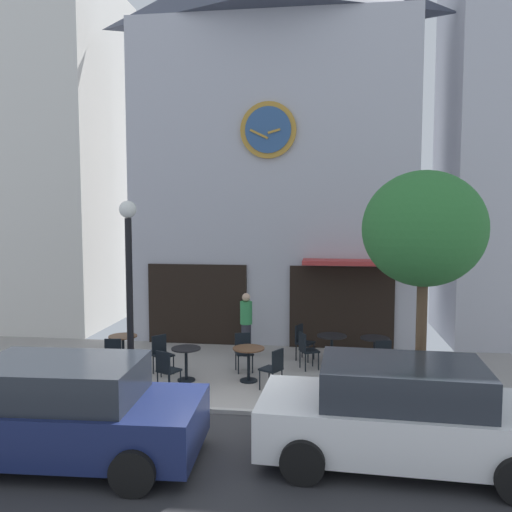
# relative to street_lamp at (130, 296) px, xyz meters

# --- Properties ---
(ground_plane) EXTENTS (27.35, 11.76, 0.13)m
(ground_plane) POSITION_rel_street_lamp_xyz_m (2.29, -1.64, -2.08)
(ground_plane) COLOR gray
(clock_building) EXTENTS (8.21, 3.36, 11.62)m
(clock_building) POSITION_rel_street_lamp_xyz_m (2.45, 5.28, 3.95)
(clock_building) COLOR #B2B2BC
(clock_building) RESTS_ON ground_plane
(neighbor_building_left) EXTENTS (5.00, 4.89, 11.31)m
(neighbor_building_left) POSITION_rel_street_lamp_xyz_m (-5.57, 6.67, 3.60)
(neighbor_building_left) COLOR silver
(neighbor_building_left) RESTS_ON ground_plane
(street_lamp) EXTENTS (0.36, 0.36, 4.04)m
(street_lamp) POSITION_rel_street_lamp_xyz_m (0.00, 0.00, 0.00)
(street_lamp) COLOR black
(street_lamp) RESTS_ON ground_plane
(street_tree) EXTENTS (2.26, 2.03, 4.57)m
(street_tree) POSITION_rel_street_lamp_xyz_m (5.86, -0.43, 1.43)
(street_tree) COLOR brown
(street_tree) RESTS_ON ground_plane
(cafe_table_leftmost) EXTENTS (0.70, 0.70, 0.74)m
(cafe_table_leftmost) POSITION_rel_street_lamp_xyz_m (-0.91, 1.84, -1.53)
(cafe_table_leftmost) COLOR black
(cafe_table_leftmost) RESTS_ON ground_plane
(cafe_table_near_door) EXTENTS (0.66, 0.66, 0.75)m
(cafe_table_near_door) POSITION_rel_street_lamp_xyz_m (0.97, 0.86, -1.54)
(cafe_table_near_door) COLOR black
(cafe_table_near_door) RESTS_ON ground_plane
(cafe_table_center_left) EXTENTS (0.72, 0.72, 0.77)m
(cafe_table_center_left) POSITION_rel_street_lamp_xyz_m (2.37, 1.00, -1.51)
(cafe_table_center_left) COLOR black
(cafe_table_center_left) RESTS_ON ground_plane
(cafe_table_near_curb) EXTENTS (0.74, 0.74, 0.73)m
(cafe_table_near_curb) POSITION_rel_street_lamp_xyz_m (4.23, 2.61, -1.52)
(cafe_table_near_curb) COLOR black
(cafe_table_near_curb) RESTS_ON ground_plane
(cafe_table_center) EXTENTS (0.70, 0.70, 0.73)m
(cafe_table_center) POSITION_rel_street_lamp_xyz_m (5.28, 2.49, -1.53)
(cafe_table_center) COLOR black
(cafe_table_center) RESTS_ON ground_plane
(cafe_chair_by_entrance) EXTENTS (0.55, 0.55, 0.90)m
(cafe_chair_by_entrance) POSITION_rel_street_lamp_xyz_m (3.00, 0.47, -1.52)
(cafe_chair_by_entrance) COLOR black
(cafe_chair_by_entrance) RESTS_ON ground_plane
(cafe_chair_under_awning) EXTENTS (0.53, 0.53, 0.90)m
(cafe_chair_under_awning) POSITION_rel_street_lamp_xyz_m (3.62, 2.08, -1.52)
(cafe_chair_under_awning) COLOR black
(cafe_chair_under_awning) RESTS_ON ground_plane
(cafe_chair_near_lamp) EXTENTS (0.53, 0.53, 0.90)m
(cafe_chair_near_lamp) POSITION_rel_street_lamp_xyz_m (0.76, 0.05, -1.52)
(cafe_chair_near_lamp) COLOR black
(cafe_chair_near_lamp) RESTS_ON ground_plane
(cafe_chair_near_tree) EXTENTS (0.45, 0.45, 0.90)m
(cafe_chair_near_tree) POSITION_rel_street_lamp_xyz_m (-0.78, 0.97, -1.52)
(cafe_chair_near_tree) COLOR black
(cafe_chair_near_tree) RESTS_ON ground_plane
(cafe_chair_outer) EXTENTS (0.56, 0.56, 0.90)m
(cafe_chair_outer) POSITION_rel_street_lamp_xyz_m (0.24, 1.31, -1.52)
(cafe_chair_outer) COLOR black
(cafe_chair_outer) RESTS_ON ground_plane
(cafe_chair_left_end) EXTENTS (0.50, 0.50, 0.90)m
(cafe_chair_left_end) POSITION_rel_street_lamp_xyz_m (5.35, 1.64, -1.52)
(cafe_chair_left_end) COLOR black
(cafe_chair_left_end) RESTS_ON ground_plane
(cafe_chair_curbside) EXTENTS (0.53, 0.53, 0.90)m
(cafe_chair_curbside) POSITION_rel_street_lamp_xyz_m (3.48, 2.91, -1.52)
(cafe_chair_curbside) COLOR black
(cafe_chair_curbside) RESTS_ON ground_plane
(cafe_chair_mid_row) EXTENTS (0.51, 0.51, 0.90)m
(cafe_chair_mid_row) POSITION_rel_street_lamp_xyz_m (2.13, 1.78, -1.52)
(cafe_chair_mid_row) COLOR black
(cafe_chair_mid_row) RESTS_ON ground_plane
(pedestrian_green) EXTENTS (0.37, 0.37, 1.67)m
(pedestrian_green) POSITION_rel_street_lamp_xyz_m (1.99, 3.10, -1.19)
(pedestrian_green) COLOR #2D2D38
(pedestrian_green) RESTS_ON ground_plane
(parked_car_navy) EXTENTS (4.38, 2.18, 1.55)m
(parked_car_navy) POSITION_rel_street_lamp_xyz_m (0.08, -3.11, -1.29)
(parked_car_navy) COLOR navy
(parked_car_navy) RESTS_ON ground_plane
(parked_car_white) EXTENTS (4.38, 2.18, 1.55)m
(parked_car_white) POSITION_rel_street_lamp_xyz_m (5.24, -2.50, -1.29)
(parked_car_white) COLOR white
(parked_car_white) RESTS_ON ground_plane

